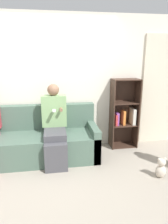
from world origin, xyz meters
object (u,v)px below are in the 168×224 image
at_px(teddy_bear, 161,168).
at_px(couch, 38,142).
at_px(adult_seated, 55,123).
at_px(bookshelf, 124,114).

bearing_deg(teddy_bear, couch, 153.48).
xyz_separation_m(couch, adult_seated, (0.30, -0.11, 0.38)).
bearing_deg(teddy_bear, adult_seated, 152.39).
distance_m(bookshelf, teddy_bear, 1.32).
distance_m(adult_seated, bookshelf, 1.43).
xyz_separation_m(couch, teddy_bear, (1.87, -0.93, -0.16)).
distance_m(couch, adult_seated, 0.50).
bearing_deg(bookshelf, adult_seated, -164.33).
height_order(couch, bookshelf, bookshelf).
bearing_deg(adult_seated, teddy_bear, -27.61).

